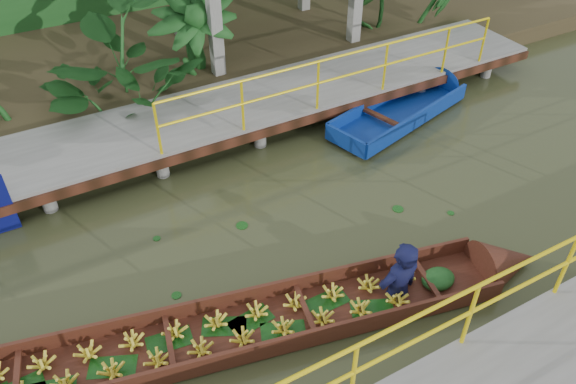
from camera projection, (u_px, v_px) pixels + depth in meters
ground at (281, 247)px, 8.87m from camera, size 80.00×80.00×0.00m
land_strip at (136, 53)px, 13.83m from camera, size 30.00×8.00×0.45m
far_dock at (198, 120)px, 10.91m from camera, size 16.00×2.06×1.66m
vendor_boat at (272, 313)px, 7.48m from camera, size 9.14×2.77×2.26m
moored_blue_boat at (425, 97)px, 12.23m from camera, size 4.06×1.99×0.94m
tropical_plants at (187, 42)px, 11.92m from camera, size 14.27×1.27×1.58m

